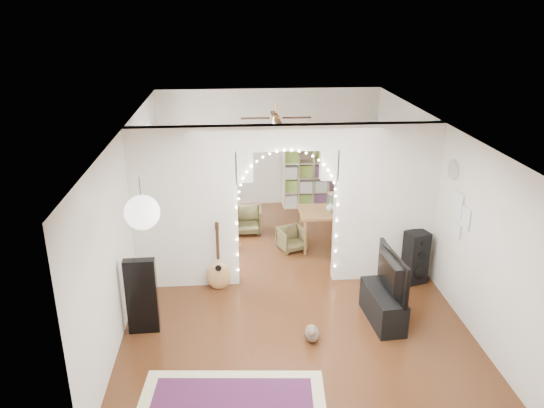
{
  "coord_description": "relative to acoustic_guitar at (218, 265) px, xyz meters",
  "views": [
    {
      "loc": [
        -0.89,
        -8.04,
        4.45
      ],
      "look_at": [
        -0.21,
        0.3,
        1.28
      ],
      "focal_mm": 35.0,
      "sensor_mm": 36.0,
      "label": 1
    }
  ],
  "objects": [
    {
      "name": "wall_back",
      "position": [
        1.14,
        4.0,
        0.9
      ],
      "size": [
        5.0,
        0.02,
        2.7
      ],
      "primitive_type": "cube",
      "color": "silver",
      "rests_on": "floor"
    },
    {
      "name": "wall_clock",
      "position": [
        3.62,
        -0.35,
        1.65
      ],
      "size": [
        0.03,
        0.31,
        0.31
      ],
      "primitive_type": "cylinder",
      "rotation": [
        0.0,
        1.57,
        0.0
      ],
      "color": "white",
      "rests_on": "wall_right"
    },
    {
      "name": "bookcase",
      "position": [
        2.13,
        3.75,
        0.27
      ],
      "size": [
        1.41,
        0.41,
        1.43
      ],
      "primitive_type": "cube",
      "rotation": [
        0.0,
        0.0,
        0.04
      ],
      "color": "beige",
      "rests_on": "floor"
    },
    {
      "name": "picture_frames",
      "position": [
        3.62,
        -0.75,
        1.05
      ],
      "size": [
        0.02,
        0.5,
        0.7
      ],
      "primitive_type": null,
      "color": "white",
      "rests_on": "wall_right"
    },
    {
      "name": "acoustic_guitar",
      "position": [
        0.0,
        0.0,
        0.0
      ],
      "size": [
        0.43,
        0.22,
        1.02
      ],
      "rotation": [
        0.0,
        0.0,
        -0.19
      ],
      "color": "#B58148",
      "rests_on": "floor"
    },
    {
      "name": "floor_speaker",
      "position": [
        3.31,
        -0.0,
        0.01
      ],
      "size": [
        0.43,
        0.4,
        0.91
      ],
      "rotation": [
        0.0,
        0.0,
        0.3
      ],
      "color": "black",
      "rests_on": "floor"
    },
    {
      "name": "paper_lantern",
      "position": [
        -0.76,
        -2.15,
        1.8
      ],
      "size": [
        0.4,
        0.4,
        0.4
      ],
      "primitive_type": "sphere",
      "color": "white",
      "rests_on": "ceiling"
    },
    {
      "name": "wall_front",
      "position": [
        1.14,
        -3.5,
        0.9
      ],
      "size": [
        5.0,
        0.02,
        2.7
      ],
      "primitive_type": "cube",
      "color": "silver",
      "rests_on": "floor"
    },
    {
      "name": "window",
      "position": [
        -1.33,
        2.05,
        1.05
      ],
      "size": [
        0.04,
        1.2,
        1.4
      ],
      "primitive_type": "cube",
      "color": "white",
      "rests_on": "wall_left"
    },
    {
      "name": "fairy_lights",
      "position": [
        1.14,
        0.12,
        1.1
      ],
      "size": [
        1.64,
        0.04,
        1.6
      ],
      "primitive_type": null,
      "color": "#FFEABF",
      "rests_on": "divider_wall"
    },
    {
      "name": "tv",
      "position": [
        2.44,
        -1.14,
        0.36
      ],
      "size": [
        0.22,
        1.08,
        0.62
      ],
      "primitive_type": "imported",
      "rotation": [
        0.0,
        0.0,
        1.65
      ],
      "color": "black",
      "rests_on": "media_console"
    },
    {
      "name": "wall_right",
      "position": [
        3.64,
        0.25,
        0.9
      ],
      "size": [
        0.02,
        7.5,
        2.7
      ],
      "primitive_type": "cube",
      "color": "silver",
      "rests_on": "floor"
    },
    {
      "name": "dining_chair_right",
      "position": [
        1.37,
        1.43,
        -0.23
      ],
      "size": [
        0.61,
        0.62,
        0.44
      ],
      "primitive_type": "imported",
      "rotation": [
        0.0,
        0.0,
        0.36
      ],
      "color": "#4F4727",
      "rests_on": "floor"
    },
    {
      "name": "divider_wall",
      "position": [
        1.14,
        0.25,
        0.98
      ],
      "size": [
        5.0,
        0.2,
        2.7
      ],
      "color": "silver",
      "rests_on": "floor"
    },
    {
      "name": "dining_table",
      "position": [
        2.12,
        1.49,
        0.24
      ],
      "size": [
        1.2,
        0.8,
        0.76
      ],
      "rotation": [
        0.0,
        0.0,
        -0.0
      ],
      "color": "brown",
      "rests_on": "floor"
    },
    {
      "name": "tabby_cat",
      "position": [
        1.32,
        -1.55,
        -0.32
      ],
      "size": [
        0.25,
        0.47,
        0.3
      ],
      "rotation": [
        0.0,
        0.0,
        -0.18
      ],
      "color": "brown",
      "rests_on": "floor"
    },
    {
      "name": "ceiling",
      "position": [
        1.14,
        0.25,
        2.25
      ],
      "size": [
        5.0,
        7.5,
        0.02
      ],
      "primitive_type": "cube",
      "color": "white",
      "rests_on": "wall_back"
    },
    {
      "name": "media_console",
      "position": [
        2.44,
        -1.14,
        -0.2
      ],
      "size": [
        0.48,
        1.03,
        0.5
      ],
      "primitive_type": "cube",
      "rotation": [
        0.0,
        0.0,
        0.08
      ],
      "color": "black",
      "rests_on": "floor"
    },
    {
      "name": "dining_chair_left",
      "position": [
        0.56,
        2.32,
        -0.18
      ],
      "size": [
        0.59,
        0.61,
        0.53
      ],
      "primitive_type": "imported",
      "rotation": [
        0.0,
        0.0,
        -0.04
      ],
      "color": "#4F4727",
      "rests_on": "floor"
    },
    {
      "name": "ceiling_fan",
      "position": [
        1.14,
        2.25,
        1.95
      ],
      "size": [
        1.1,
        1.1,
        0.3
      ],
      "primitive_type": null,
      "color": "#C28A40",
      "rests_on": "ceiling"
    },
    {
      "name": "floor",
      "position": [
        1.14,
        0.25,
        -0.45
      ],
      "size": [
        7.5,
        7.5,
        0.0
      ],
      "primitive_type": "plane",
      "color": "black",
      "rests_on": "ground"
    },
    {
      "name": "flower_vase",
      "position": [
        2.12,
        1.49,
        0.41
      ],
      "size": [
        0.18,
        0.18,
        0.19
      ],
      "primitive_type": "imported",
      "rotation": [
        0.0,
        0.0,
        -0.0
      ],
      "color": "white",
      "rests_on": "dining_table"
    },
    {
      "name": "wall_left",
      "position": [
        -1.36,
        0.25,
        0.9
      ],
      "size": [
        0.02,
        7.5,
        2.7
      ],
      "primitive_type": "cube",
      "color": "silver",
      "rests_on": "floor"
    },
    {
      "name": "guitar_case",
      "position": [
        -1.06,
        -1.12,
        0.13
      ],
      "size": [
        0.44,
        0.16,
        1.15
      ],
      "primitive_type": "cube",
      "rotation": [
        0.0,
        0.0,
        0.02
      ],
      "color": "black",
      "rests_on": "floor"
    }
  ]
}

